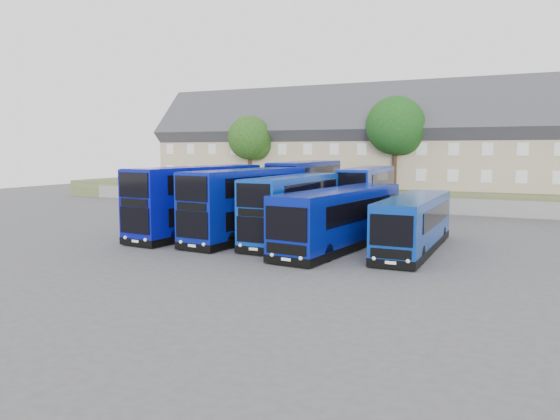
# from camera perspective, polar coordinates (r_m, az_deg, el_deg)

# --- Properties ---
(ground) EXTENTS (120.00, 120.00, 0.00)m
(ground) POSITION_cam_1_polar(r_m,az_deg,el_deg) (32.37, -2.67, -4.29)
(ground) COLOR #47474C
(ground) RESTS_ON ground
(retaining_wall) EXTENTS (70.00, 0.40, 1.50)m
(retaining_wall) POSITION_cam_1_polar(r_m,az_deg,el_deg) (54.41, 9.37, 0.75)
(retaining_wall) COLOR slate
(retaining_wall) RESTS_ON ground
(earth_bank) EXTENTS (80.00, 20.00, 2.00)m
(earth_bank) POSITION_cam_1_polar(r_m,az_deg,el_deg) (64.02, 11.88, 1.75)
(earth_bank) COLOR #4C5630
(earth_bank) RESTS_ON ground
(terrace_row) EXTENTS (60.00, 10.40, 11.20)m
(terrace_row) POSITION_cam_1_polar(r_m,az_deg,el_deg) (59.26, 13.92, 6.76)
(terrace_row) COLOR tan
(terrace_row) RESTS_ON earth_bank
(dd_front_left) EXTENTS (3.88, 12.16, 4.75)m
(dd_front_left) POSITION_cam_1_polar(r_m,az_deg,el_deg) (38.57, -8.63, 0.87)
(dd_front_left) COLOR #080C97
(dd_front_left) RESTS_ON ground
(dd_front_mid) EXTENTS (3.63, 11.81, 4.62)m
(dd_front_mid) POSITION_cam_1_polar(r_m,az_deg,el_deg) (36.52, -3.46, 0.52)
(dd_front_mid) COLOR #071588
(dd_front_mid) RESTS_ON ground
(dd_front_right) EXTENTS (2.45, 10.68, 4.24)m
(dd_front_right) POSITION_cam_1_polar(r_m,az_deg,el_deg) (35.21, 1.28, 0.00)
(dd_front_right) COLOR #08349E
(dd_front_right) RESTS_ON ground
(dd_rear_left) EXTENTS (3.63, 12.44, 4.88)m
(dd_rear_left) POSITION_cam_1_polar(r_m,az_deg,el_deg) (48.10, 2.76, 2.08)
(dd_rear_left) COLOR navy
(dd_rear_left) RESTS_ON ground
(dd_rear_right) EXTENTS (3.34, 11.29, 4.43)m
(dd_rear_right) POSITION_cam_1_polar(r_m,az_deg,el_deg) (46.17, 9.08, 1.55)
(dd_rear_right) COLOR #08219E
(dd_rear_right) RESTS_ON ground
(coach_east_a) EXTENTS (4.06, 13.30, 3.58)m
(coach_east_a) POSITION_cam_1_polar(r_m,az_deg,el_deg) (33.35, 6.36, -0.95)
(coach_east_a) COLOR #071687
(coach_east_a) RESTS_ON ground
(coach_east_b) EXTENTS (2.67, 11.84, 3.22)m
(coach_east_b) POSITION_cam_1_polar(r_m,az_deg,el_deg) (33.09, 13.85, -1.46)
(coach_east_b) COLOR #083098
(coach_east_b) RESTS_ON ground
(tree_west) EXTENTS (4.80, 4.80, 7.65)m
(tree_west) POSITION_cam_1_polar(r_m,az_deg,el_deg) (60.49, -3.02, 7.36)
(tree_west) COLOR #382314
(tree_west) RESTS_ON earth_bank
(tree_mid) EXTENTS (5.76, 5.76, 9.18)m
(tree_mid) POSITION_cam_1_polar(r_m,az_deg,el_deg) (55.19, 12.14, 8.38)
(tree_mid) COLOR #382314
(tree_mid) RESTS_ON earth_bank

